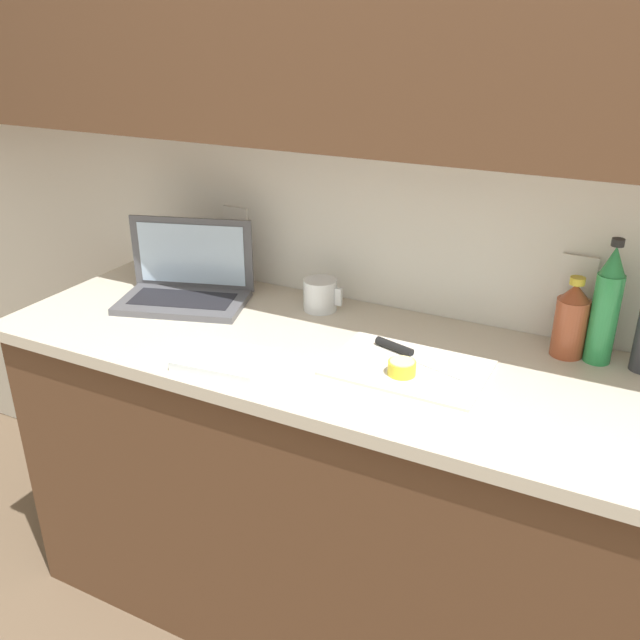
% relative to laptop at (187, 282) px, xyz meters
% --- Properties ---
extents(wall_back, '(5.20, 0.38, 2.60)m').
position_rel_laptop_xyz_m(wall_back, '(0.86, 0.16, 0.58)').
color(wall_back, white).
rests_on(wall_back, ground_plane).
extents(counter_unit, '(2.52, 0.65, 0.93)m').
position_rel_laptop_xyz_m(counter_unit, '(0.88, -0.09, -0.51)').
color(counter_unit, brown).
rests_on(counter_unit, ground_plane).
extents(laptop, '(0.43, 0.33, 0.24)m').
position_rel_laptop_xyz_m(laptop, '(0.00, 0.00, 0.00)').
color(laptop, '#515156').
rests_on(laptop, counter_unit).
extents(cutting_board, '(0.38, 0.26, 0.01)m').
position_rel_laptop_xyz_m(cutting_board, '(0.76, -0.12, -0.05)').
color(cutting_board, silver).
rests_on(cutting_board, counter_unit).
extents(knife, '(0.27, 0.10, 0.02)m').
position_rel_laptop_xyz_m(knife, '(0.72, -0.06, -0.04)').
color(knife, silver).
rests_on(knife, cutting_board).
extents(lemon_half_cut, '(0.07, 0.07, 0.04)m').
position_rel_laptop_xyz_m(lemon_half_cut, '(0.75, -0.16, -0.03)').
color(lemon_half_cut, yellow).
rests_on(lemon_half_cut, cutting_board).
extents(bottle_oil_tall, '(0.07, 0.07, 0.32)m').
position_rel_laptop_xyz_m(bottle_oil_tall, '(1.16, 0.14, 0.09)').
color(bottle_oil_tall, '#2D934C').
rests_on(bottle_oil_tall, counter_unit).
extents(bottle_water_clear, '(0.08, 0.08, 0.21)m').
position_rel_laptop_xyz_m(bottle_water_clear, '(1.09, 0.14, 0.04)').
color(bottle_water_clear, '#A34C2D').
rests_on(bottle_water_clear, counter_unit).
extents(measuring_cup, '(0.12, 0.10, 0.09)m').
position_rel_laptop_xyz_m(measuring_cup, '(0.39, 0.12, -0.01)').
color(measuring_cup, silver).
rests_on(measuring_cup, counter_unit).
extents(dish_towel, '(0.24, 0.18, 0.02)m').
position_rel_laptop_xyz_m(dish_towel, '(0.34, -0.30, -0.05)').
color(dish_towel, white).
rests_on(dish_towel, counter_unit).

